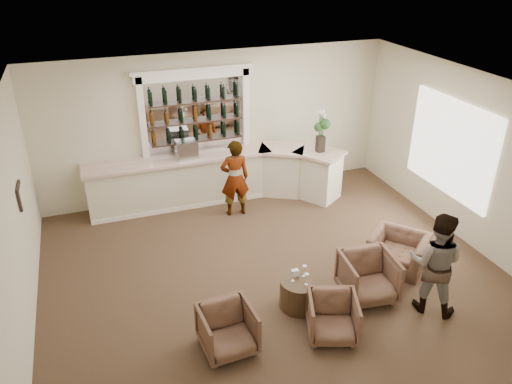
% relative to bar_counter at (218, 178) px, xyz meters
% --- Properties ---
extents(ground, '(8.00, 8.00, 0.00)m').
position_rel_bar_counter_xyz_m(ground, '(0.16, -3.00, -0.57)').
color(ground, brown).
rests_on(ground, ground).
extents(room_shell, '(8.04, 7.02, 3.32)m').
position_rel_bar_counter_xyz_m(room_shell, '(0.33, -2.29, 1.77)').
color(room_shell, beige).
rests_on(room_shell, ground).
extents(bar_counter, '(5.72, 1.80, 1.14)m').
position_rel_bar_counter_xyz_m(bar_counter, '(0.00, 0.00, 0.00)').
color(bar_counter, white).
rests_on(bar_counter, ground).
extents(back_bar_alcove, '(2.64, 0.25, 3.00)m').
position_rel_bar_counter_xyz_m(back_bar_alcove, '(-0.34, 0.41, 1.46)').
color(back_bar_alcove, white).
rests_on(back_bar_alcove, ground).
extents(cocktail_table, '(0.66, 0.66, 0.50)m').
position_rel_bar_counter_xyz_m(cocktail_table, '(0.25, -4.02, -0.32)').
color(cocktail_table, '#47351F').
rests_on(cocktail_table, ground).
extents(sommelier, '(0.65, 0.45, 1.71)m').
position_rel_bar_counter_xyz_m(sommelier, '(0.19, -0.72, 0.28)').
color(sommelier, gray).
rests_on(sommelier, ground).
extents(guest, '(1.07, 1.06, 1.74)m').
position_rel_bar_counter_xyz_m(guest, '(2.20, -4.77, 0.30)').
color(guest, gray).
rests_on(guest, ground).
extents(armchair_left, '(0.80, 0.82, 0.71)m').
position_rel_bar_counter_xyz_m(armchair_left, '(-1.13, -4.56, -0.22)').
color(armchair_left, brown).
rests_on(armchair_left, ground).
extents(armchair_center, '(0.93, 0.94, 0.68)m').
position_rel_bar_counter_xyz_m(armchair_center, '(0.43, -4.81, -0.23)').
color(armchair_center, brown).
rests_on(armchair_center, ground).
extents(armchair_right, '(0.93, 0.95, 0.79)m').
position_rel_bar_counter_xyz_m(armchair_right, '(1.41, -4.18, -0.18)').
color(armchair_right, brown).
rests_on(armchair_right, ground).
extents(armchair_far, '(1.30, 1.31, 0.64)m').
position_rel_bar_counter_xyz_m(armchair_far, '(2.39, -3.59, -0.25)').
color(armchair_far, brown).
rests_on(armchair_far, ground).
extents(espresso_machine, '(0.46, 0.39, 0.39)m').
position_rel_bar_counter_xyz_m(espresso_machine, '(-0.66, 0.05, 0.76)').
color(espresso_machine, '#B3B3B7').
rests_on(espresso_machine, bar_counter).
extents(flower_vase, '(0.26, 0.26, 0.98)m').
position_rel_bar_counter_xyz_m(flower_vase, '(2.23, -0.59, 1.12)').
color(flower_vase, black).
rests_on(flower_vase, bar_counter).
extents(wine_glass_bar_left, '(0.07, 0.07, 0.21)m').
position_rel_bar_counter_xyz_m(wine_glass_bar_left, '(0.43, -0.01, 0.67)').
color(wine_glass_bar_left, white).
rests_on(wine_glass_bar_left, bar_counter).
extents(wine_glass_bar_right, '(0.07, 0.07, 0.21)m').
position_rel_bar_counter_xyz_m(wine_glass_bar_right, '(-0.88, 0.06, 0.67)').
color(wine_glass_bar_right, white).
rests_on(wine_glass_bar_right, bar_counter).
extents(wine_glass_tbl_a, '(0.07, 0.07, 0.21)m').
position_rel_bar_counter_xyz_m(wine_glass_tbl_a, '(0.13, -3.99, 0.03)').
color(wine_glass_tbl_a, white).
rests_on(wine_glass_tbl_a, cocktail_table).
extents(wine_glass_tbl_b, '(0.07, 0.07, 0.21)m').
position_rel_bar_counter_xyz_m(wine_glass_tbl_b, '(0.35, -3.94, 0.03)').
color(wine_glass_tbl_b, white).
rests_on(wine_glass_tbl_b, cocktail_table).
extents(wine_glass_tbl_c, '(0.07, 0.07, 0.21)m').
position_rel_bar_counter_xyz_m(wine_glass_tbl_c, '(0.29, -4.15, 0.03)').
color(wine_glass_tbl_c, white).
rests_on(wine_glass_tbl_c, cocktail_table).
extents(napkin_holder, '(0.08, 0.08, 0.12)m').
position_rel_bar_counter_xyz_m(napkin_holder, '(0.23, -3.88, -0.01)').
color(napkin_holder, white).
rests_on(napkin_holder, cocktail_table).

